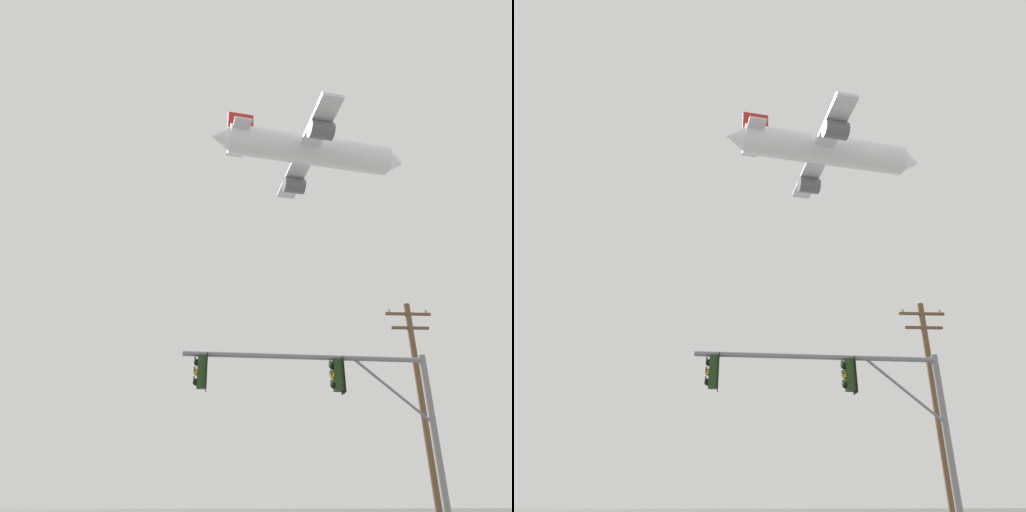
{
  "view_description": "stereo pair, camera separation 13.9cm",
  "coord_description": "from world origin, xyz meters",
  "views": [
    {
      "loc": [
        -0.09,
        -5.74,
        1.76
      ],
      "look_at": [
        1.3,
        20.67,
        15.41
      ],
      "focal_mm": 32.75,
      "sensor_mm": 36.0,
      "label": 1
    },
    {
      "loc": [
        0.05,
        -5.75,
        1.76
      ],
      "look_at": [
        1.3,
        20.67,
        15.41
      ],
      "focal_mm": 32.75,
      "sensor_mm": 36.0,
      "label": 2
    }
  ],
  "objects": [
    {
      "name": "utility_pole",
      "position": [
        8.35,
        15.09,
        5.34
      ],
      "size": [
        2.2,
        0.28,
        10.08
      ],
      "color": "brown",
      "rests_on": "ground"
    },
    {
      "name": "signal_pole_near",
      "position": [
        3.06,
        7.94,
        4.31
      ],
      "size": [
        7.35,
        0.68,
        5.61
      ],
      "color": "slate",
      "rests_on": "ground"
    },
    {
      "name": "airplane",
      "position": [
        9.09,
        39.56,
        40.11
      ],
      "size": [
        25.21,
        19.48,
        6.87
      ],
      "color": "white"
    }
  ]
}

